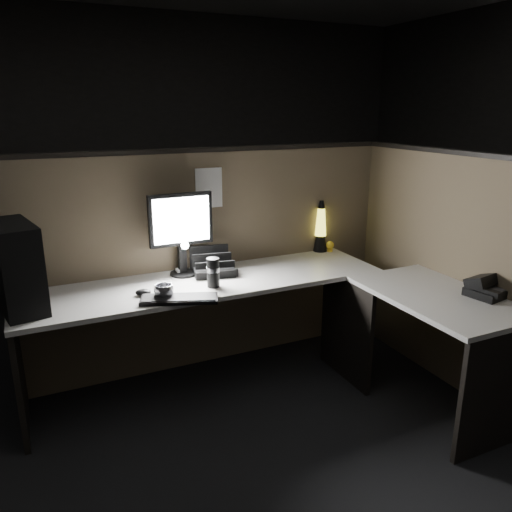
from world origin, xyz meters
name	(u,v)px	position (x,y,z in m)	size (l,w,h in m)	color
floor	(269,427)	(0.00, 0.00, 0.00)	(6.00, 6.00, 0.00)	black
room_shell	(272,142)	(0.00, 0.00, 1.62)	(6.00, 6.00, 6.00)	silver
partition_back	(211,261)	(0.00, 0.93, 0.75)	(2.66, 0.06, 1.50)	brown
partition_right	(443,269)	(1.33, 0.10, 0.75)	(0.06, 1.66, 1.50)	brown
desk	(278,314)	(0.18, 0.25, 0.58)	(2.60, 1.60, 0.73)	#B9B7AF
pc_tower	(15,267)	(-1.22, 0.60, 0.97)	(0.20, 0.45, 0.47)	black
monitor	(181,226)	(-0.25, 0.79, 1.05)	(0.42, 0.18, 0.53)	black
keyboard	(179,299)	(-0.41, 0.34, 0.74)	(0.43, 0.14, 0.02)	black
mouse	(143,292)	(-0.57, 0.52, 0.75)	(0.09, 0.07, 0.04)	black
clip_lamp	(182,255)	(-0.26, 0.74, 0.88)	(0.05, 0.20, 0.25)	silver
organizer	(213,267)	(-0.07, 0.72, 0.77)	(0.30, 0.27, 0.20)	black
lava_lamp	(321,230)	(0.86, 0.88, 0.89)	(0.10, 0.10, 0.39)	black
travel_mug	(213,273)	(-0.15, 0.48, 0.82)	(0.08, 0.08, 0.18)	black
steel_mug	(164,292)	(-0.48, 0.41, 0.77)	(0.11, 0.11, 0.09)	silver
figurine	(330,245)	(0.92, 0.84, 0.78)	(0.06, 0.06, 0.06)	yellow
pinned_paper	(209,188)	(-0.02, 0.90, 1.27)	(0.19, 0.00, 0.26)	white
desk_phone	(486,287)	(1.24, -0.32, 0.78)	(0.25, 0.25, 0.13)	black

